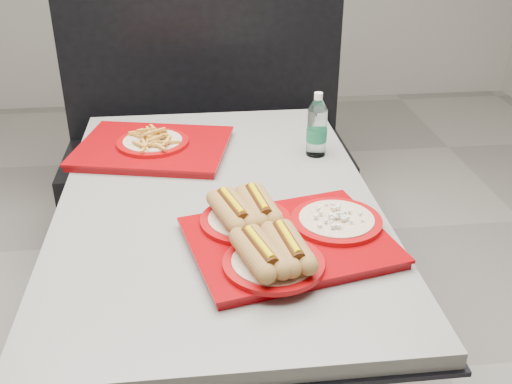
{
  "coord_description": "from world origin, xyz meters",
  "views": [
    {
      "loc": [
        -0.06,
        -1.53,
        1.57
      ],
      "look_at": [
        0.1,
        -0.13,
        0.83
      ],
      "focal_mm": 42.0,
      "sensor_mm": 36.0,
      "label": 1
    }
  ],
  "objects": [
    {
      "name": "diner_table",
      "position": [
        0.0,
        0.0,
        0.58
      ],
      "size": [
        0.92,
        1.42,
        0.75
      ],
      "color": "black",
      "rests_on": "ground"
    },
    {
      "name": "tray_far",
      "position": [
        -0.2,
        0.34,
        0.78
      ],
      "size": [
        0.56,
        0.48,
        0.1
      ],
      "rotation": [
        0.0,
        0.0,
        -0.22
      ],
      "color": "#850308",
      "rests_on": "diner_table"
    },
    {
      "name": "tray_near",
      "position": [
        0.14,
        -0.29,
        0.79
      ],
      "size": [
        0.56,
        0.48,
        0.11
      ],
      "rotation": [
        0.0,
        0.0,
        0.22
      ],
      "color": "#850308",
      "rests_on": "diner_table"
    },
    {
      "name": "booth_bench",
      "position": [
        0.0,
        1.09,
        0.4
      ],
      "size": [
        1.3,
        0.57,
        1.35
      ],
      "color": "black",
      "rests_on": "ground"
    },
    {
      "name": "water_bottle",
      "position": [
        0.34,
        0.26,
        0.84
      ],
      "size": [
        0.07,
        0.07,
        0.21
      ],
      "rotation": [
        0.0,
        0.0,
        -0.32
      ],
      "color": "silver",
      "rests_on": "diner_table"
    }
  ]
}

